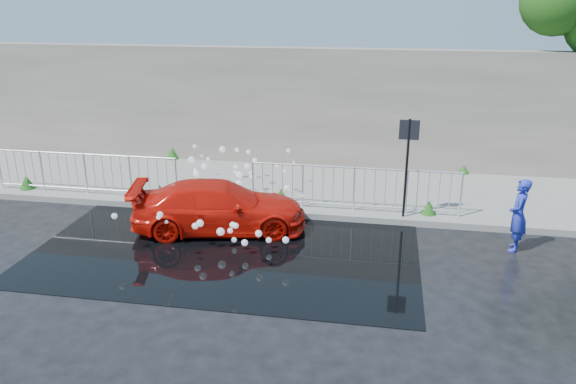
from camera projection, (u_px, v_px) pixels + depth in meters
name	position (u px, v px, depth m)	size (l,w,h in m)	color
ground	(190.00, 267.00, 11.14)	(90.00, 90.00, 0.00)	black
pavement	(250.00, 185.00, 15.76)	(30.00, 4.00, 0.15)	gray
curb	(230.00, 210.00, 13.90)	(30.00, 0.25, 0.16)	gray
retaining_wall	(265.00, 106.00, 17.20)	(30.00, 0.60, 3.50)	#696158
puddle	(228.00, 248.00, 11.98)	(8.00, 5.00, 0.01)	black
sign_post	(408.00, 152.00, 12.75)	(0.45, 0.06, 2.50)	black
railing_left	(85.00, 172.00, 14.67)	(5.05, 0.05, 1.10)	silver
railing_right	(354.00, 187.00, 13.51)	(5.05, 0.05, 1.10)	silver
weeds	(229.00, 182.00, 15.16)	(12.17, 3.93, 0.43)	#1C4412
water_spray	(224.00, 189.00, 13.79)	(3.67, 5.55, 1.10)	white
red_car	(219.00, 207.00, 12.73)	(1.59, 3.91, 1.14)	red
person	(518.00, 215.00, 11.66)	(0.57, 0.38, 1.57)	#232FB3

